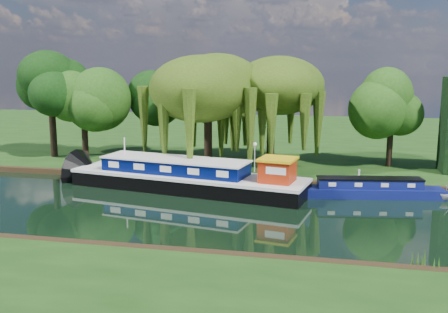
% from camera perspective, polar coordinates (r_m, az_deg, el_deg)
% --- Properties ---
extents(ground, '(120.00, 120.00, 0.00)m').
position_cam_1_polar(ground, '(32.78, -0.07, -6.29)').
color(ground, black).
extents(far_bank, '(120.00, 52.00, 0.45)m').
position_cam_1_polar(far_bank, '(65.69, 6.04, 2.31)').
color(far_bank, '#17390F').
rests_on(far_bank, ground).
extents(dutch_barge, '(18.92, 7.43, 3.90)m').
position_cam_1_polar(dutch_barge, '(38.12, -4.05, -2.43)').
color(dutch_barge, black).
rests_on(dutch_barge, ground).
extents(narrowboat, '(10.68, 3.31, 1.54)m').
position_cam_1_polar(narrowboat, '(37.64, 16.25, -3.65)').
color(narrowboat, navy).
rests_on(narrowboat, ground).
extents(red_dinghy, '(2.95, 2.23, 0.58)m').
position_cam_1_polar(red_dinghy, '(42.86, -14.08, -2.60)').
color(red_dinghy, '#9B230B').
rests_on(red_dinghy, ground).
extents(white_cruiser, '(2.45, 2.17, 1.20)m').
position_cam_1_polar(white_cruiser, '(38.77, 24.21, -4.59)').
color(white_cruiser, silver).
rests_on(white_cruiser, ground).
extents(willow_left, '(7.90, 7.90, 9.46)m').
position_cam_1_polar(willow_left, '(43.15, -1.86, 7.63)').
color(willow_left, black).
rests_on(willow_left, far_bank).
extents(willow_right, '(7.29, 7.29, 8.88)m').
position_cam_1_polar(willow_right, '(44.46, 5.43, 7.16)').
color(willow_right, black).
rests_on(willow_right, far_bank).
extents(tree_far_left, '(5.24, 5.24, 8.44)m').
position_cam_1_polar(tree_far_left, '(49.57, -15.81, 6.33)').
color(tree_far_left, black).
rests_on(tree_far_left, far_bank).
extents(tree_far_back, '(5.54, 5.54, 9.32)m').
position_cam_1_polar(tree_far_back, '(51.83, -19.21, 7.11)').
color(tree_far_back, black).
rests_on(tree_far_back, far_bank).
extents(tree_far_mid, '(4.71, 4.71, 7.72)m').
position_cam_1_polar(tree_far_mid, '(49.95, -6.89, 6.16)').
color(tree_far_mid, black).
rests_on(tree_far_mid, far_bank).
extents(tree_far_right, '(4.60, 4.60, 7.53)m').
position_cam_1_polar(tree_far_right, '(46.58, 18.64, 5.21)').
color(tree_far_right, black).
rests_on(tree_far_right, far_bank).
extents(lamppost, '(0.36, 0.36, 2.56)m').
position_cam_1_polar(lamppost, '(42.24, 3.52, 0.85)').
color(lamppost, silver).
rests_on(lamppost, far_bank).
extents(mooring_posts, '(19.16, 0.16, 1.00)m').
position_cam_1_polar(mooring_posts, '(40.63, 1.67, -1.62)').
color(mooring_posts, silver).
rests_on(mooring_posts, far_bank).
extents(reeds_near, '(33.70, 1.50, 1.10)m').
position_cam_1_polar(reeds_near, '(24.79, 12.19, -10.80)').
color(reeds_near, '#1F4E14').
rests_on(reeds_near, ground).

